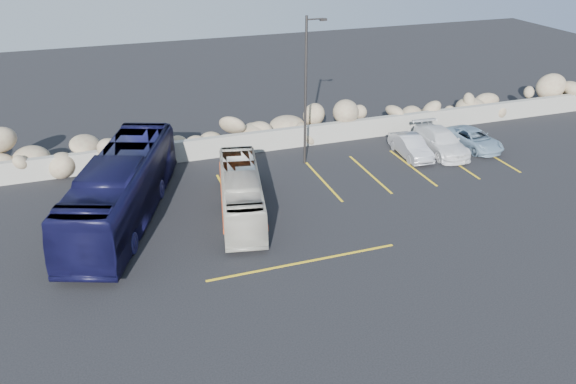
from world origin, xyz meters
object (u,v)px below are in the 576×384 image
object	(u,v)px
lamppost	(307,88)
tour_coach	(122,189)
car_d	(474,139)
car_c	(441,141)
vintage_bus	(241,193)
car_b	(411,147)

from	to	relation	value
lamppost	tour_coach	xyz separation A→B (m)	(-10.05, -3.26, -2.77)
car_d	lamppost	bearing A→B (deg)	168.82
tour_coach	car_d	xyz separation A→B (m)	(20.27, 2.13, -0.97)
lamppost	car_c	xyz separation A→B (m)	(7.99, -1.07, -3.63)
lamppost	vintage_bus	world-z (taller)	lamppost
lamppost	car_b	world-z (taller)	lamppost
car_b	car_c	distance (m)	1.96
tour_coach	car_c	world-z (taller)	tour_coach
lamppost	tour_coach	world-z (taller)	lamppost
car_b	car_c	size ratio (longest dim) A/B	0.79
car_b	car_c	bearing A→B (deg)	3.41
lamppost	car_c	distance (m)	8.84
tour_coach	car_d	bearing A→B (deg)	26.30
lamppost	car_d	size ratio (longest dim) A/B	2.04
tour_coach	car_b	xyz separation A→B (m)	(16.07, 2.20, -0.93)
tour_coach	car_b	bearing A→B (deg)	28.08
vintage_bus	car_d	bearing A→B (deg)	23.87
car_c	car_d	xyz separation A→B (m)	(2.24, -0.05, -0.12)
vintage_bus	car_c	bearing A→B (deg)	26.19
lamppost	car_d	distance (m)	10.95
vintage_bus	car_b	world-z (taller)	vintage_bus
lamppost	vintage_bus	size ratio (longest dim) A/B	1.07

